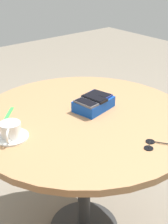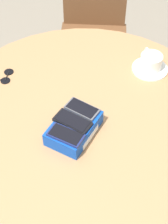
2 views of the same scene
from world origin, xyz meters
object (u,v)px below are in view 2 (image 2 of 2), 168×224
at_px(round_table, 84,133).
at_px(sunglasses, 5,77).
at_px(phone_box, 74,128).
at_px(phone_navy, 66,135).
at_px(phone_gray, 82,109).
at_px(saucer, 150,69).
at_px(coffee_cup, 151,61).
at_px(phone_black, 73,122).
at_px(chair_near_window, 93,34).

bearing_deg(round_table, sunglasses, 97.37).
bearing_deg(round_table, phone_box, -162.58).
relative_size(round_table, phone_navy, 8.38).
bearing_deg(sunglasses, phone_navy, -102.65).
bearing_deg(phone_gray, saucer, -4.73).
bearing_deg(coffee_cup, phone_box, 178.42).
height_order(phone_black, chair_near_window, chair_near_window).
height_order(phone_box, sunglasses, phone_box).
bearing_deg(chair_near_window, phone_box, -144.71).
relative_size(round_table, sunglasses, 9.02).
relative_size(coffee_cup, sunglasses, 0.88).
bearing_deg(round_table, chair_near_window, 37.04).
bearing_deg(phone_black, phone_gray, 12.03).
height_order(round_table, phone_navy, phone_navy).
bearing_deg(sunglasses, saucer, -45.08).
bearing_deg(chair_near_window, phone_navy, -145.83).
bearing_deg(phone_navy, coffee_cup, 0.53).
bearing_deg(phone_navy, sunglasses, 77.35).
relative_size(round_table, chair_near_window, 1.20).
height_order(round_table, sunglasses, sunglasses).
bearing_deg(chair_near_window, phone_black, -144.96).
bearing_deg(phone_gray, round_table, 23.06).
height_order(phone_navy, phone_black, phone_black).
xyz_separation_m(phone_gray, saucer, (0.38, -0.03, -0.06)).
xyz_separation_m(round_table, phone_navy, (-0.14, -0.04, 0.16)).
relative_size(phone_black, coffee_cup, 1.29).
distance_m(round_table, phone_navy, 0.22).
bearing_deg(sunglasses, chair_near_window, 11.71).
bearing_deg(coffee_cup, phone_gray, 175.58).
bearing_deg(saucer, phone_navy, -179.69).
bearing_deg(phone_navy, phone_box, 16.29).
xyz_separation_m(round_table, saucer, (0.36, -0.04, 0.10)).
distance_m(saucer, coffee_cup, 0.04).
relative_size(phone_box, phone_navy, 1.68).
height_order(phone_black, saucer, phone_black).
distance_m(phone_box, phone_navy, 0.07).
relative_size(round_table, phone_gray, 8.68).
distance_m(coffee_cup, sunglasses, 0.59).
bearing_deg(round_table, coffee_cup, -6.01).
distance_m(phone_gray, sunglasses, 0.39).
bearing_deg(phone_box, phone_navy, -163.71).
distance_m(phone_gray, coffee_cup, 0.39).
xyz_separation_m(phone_gray, sunglasses, (-0.03, 0.38, -0.06)).
xyz_separation_m(coffee_cup, sunglasses, (-0.41, 0.41, -0.04)).
distance_m(phone_box, chair_near_window, 1.01).
bearing_deg(phone_black, saucer, -2.28).
height_order(phone_navy, coffee_cup, coffee_cup).
relative_size(saucer, sunglasses, 1.23).
xyz_separation_m(phone_navy, saucer, (0.51, 0.00, -0.06)).
height_order(round_table, phone_black, phone_black).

